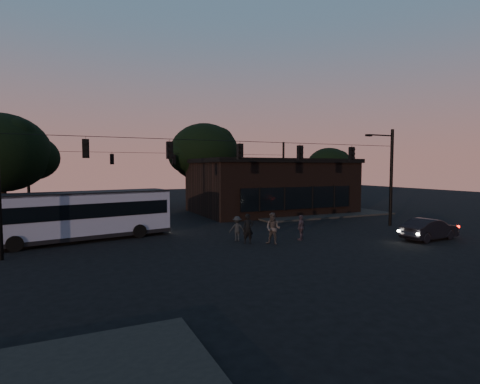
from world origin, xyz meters
name	(u,v)px	position (x,y,z in m)	size (l,w,h in m)	color
ground	(271,251)	(0.00, 0.00, 0.00)	(120.00, 120.00, 0.00)	black
sidewalk_far_right	(306,212)	(12.00, 14.00, 0.07)	(14.00, 10.00, 0.15)	black
sidewalk_far_left	(7,229)	(-14.00, 14.00, 0.07)	(14.00, 10.00, 0.15)	black
building	(270,186)	(9.00, 15.97, 2.71)	(15.40, 10.41, 5.40)	black
tree_behind	(204,153)	(4.00, 22.00, 6.19)	(7.60, 7.60, 9.43)	black
tree_right	(329,167)	(18.00, 18.00, 4.63)	(5.20, 5.20, 6.86)	black
tree_left	(1,153)	(-14.00, 13.00, 5.57)	(6.40, 6.40, 8.30)	black
signal_rig_near	(240,169)	(0.00, 4.00, 4.45)	(26.24, 0.30, 7.50)	black
signal_rig_far	(174,171)	(0.00, 20.00, 4.20)	(26.24, 0.30, 7.50)	black
bus	(82,213)	(-9.15, 7.64, 1.71)	(11.08, 4.46, 3.04)	#8489A8
car	(430,229)	(10.70, -1.32, 0.68)	(1.43, 4.11, 1.35)	black
pedestrian_a	(248,229)	(-0.19, 2.44, 0.89)	(0.65, 0.43, 1.78)	black
pedestrian_b	(273,229)	(1.07, 1.64, 0.94)	(0.91, 0.71, 1.88)	#3B3735
pedestrian_c	(301,227)	(3.32, 2.03, 0.79)	(0.93, 0.39, 1.59)	#382E38
pedestrian_d	(237,228)	(-0.42, 3.53, 0.76)	(0.99, 0.57, 1.53)	black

